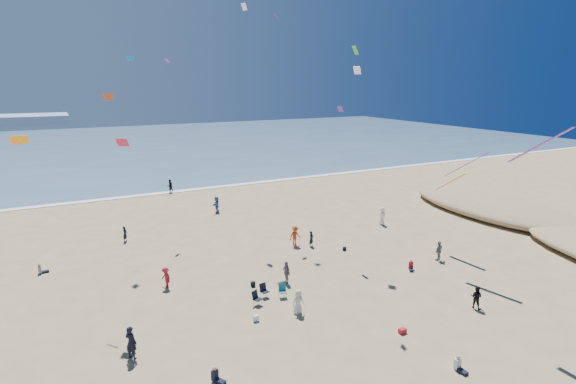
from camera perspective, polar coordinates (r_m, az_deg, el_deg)
ocean at (r=111.60m, az=-22.13°, el=5.28°), size 220.00×100.00×0.06m
surf_line at (r=62.74m, az=-17.46°, el=-0.33°), size 220.00×1.20×0.08m
standing_flyers at (r=37.90m, az=0.29°, el=-7.55°), size 37.74×48.70×1.94m
seated_group at (r=27.76m, az=1.72°, el=-17.18°), size 27.45×32.18×0.84m
chair_cluster at (r=31.80m, az=-2.49°, el=-12.75°), size 2.78×1.55×1.00m
white_tote at (r=29.49m, az=-4.09°, el=-15.71°), size 0.35×0.20×0.40m
black_backpack at (r=33.91m, az=-4.47°, el=-11.58°), size 0.30×0.22×0.38m
cooler at (r=29.08m, az=14.33°, el=-16.72°), size 0.45×0.30×0.30m
navy_bag at (r=40.81m, az=7.18°, el=-7.16°), size 0.28×0.18×0.34m
kites_aloft at (r=34.88m, az=7.30°, el=12.75°), size 41.24×39.25×29.77m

